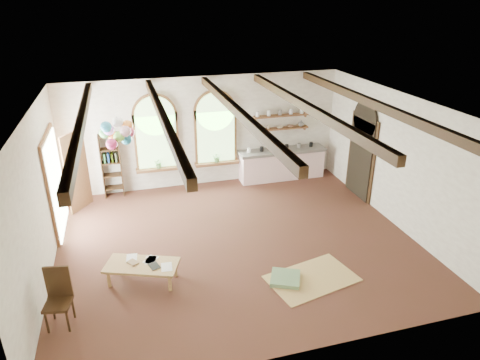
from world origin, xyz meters
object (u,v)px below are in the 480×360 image
object	(u,v)px
coffee_table	(142,266)
balloon_cluster	(117,132)
kitchen_counter	(282,164)
side_chair	(60,309)

from	to	relation	value
coffee_table	balloon_cluster	size ratio (longest dim) A/B	1.34
kitchen_counter	side_chair	bearing A→B (deg)	-140.08
coffee_table	balloon_cluster	distance (m)	3.28
kitchen_counter	balloon_cluster	bearing A→B (deg)	-162.09
side_chair	balloon_cluster	xyz separation A→B (m)	(1.24, 3.45, 2.02)
coffee_table	side_chair	xyz separation A→B (m)	(-1.45, -0.84, -0.05)
side_chair	balloon_cluster	size ratio (longest dim) A/B	0.93
coffee_table	balloon_cluster	world-z (taller)	balloon_cluster
kitchen_counter	balloon_cluster	world-z (taller)	balloon_cluster
side_chair	coffee_table	bearing A→B (deg)	30.29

